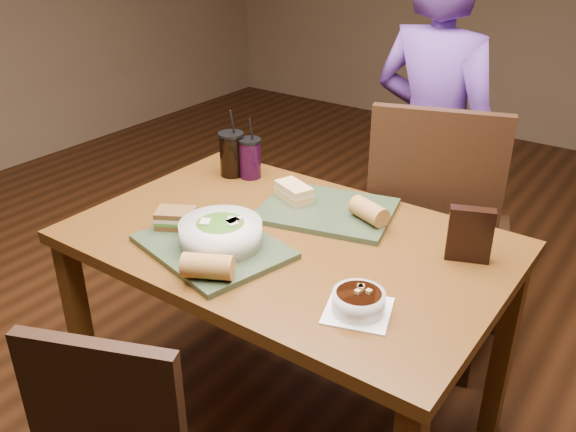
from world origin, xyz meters
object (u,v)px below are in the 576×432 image
object	(u,v)px
diner	(432,146)
cup_berry	(250,158)
sandwich_far	(294,192)
dining_table	(288,262)
cup_cola	(232,154)
baguette_far	(369,211)
chair_far	(441,225)
baguette_near	(208,266)
tray_near	(213,247)
salad_bowl	(221,232)
tray_far	(327,210)
chip_bag	(470,235)
soup_bowl	(358,301)
sandwich_near	(176,218)

from	to	relation	value
diner	cup_berry	distance (m)	0.77
diner	cup_berry	bearing A→B (deg)	64.15
sandwich_far	dining_table	bearing A→B (deg)	-59.10
dining_table	cup_cola	world-z (taller)	cup_cola
dining_table	cup_berry	xyz separation A→B (m)	(-0.38, 0.29, 0.17)
dining_table	baguette_far	distance (m)	0.30
chair_far	baguette_near	xyz separation A→B (m)	(-0.26, -0.97, 0.21)
tray_near	sandwich_far	world-z (taller)	sandwich_far
salad_bowl	sandwich_far	xyz separation A→B (m)	(-0.01, 0.38, -0.01)
baguette_far	cup_berry	distance (m)	0.55
dining_table	salad_bowl	world-z (taller)	salad_bowl
baguette_near	baguette_far	size ratio (longest dim) A/B	1.06
tray_far	sandwich_far	distance (m)	0.13
baguette_far	chair_far	bearing A→B (deg)	79.87
baguette_near	chip_bag	xyz separation A→B (m)	(0.51, 0.52, 0.03)
chair_far	salad_bowl	world-z (taller)	chair_far
chair_far	sandwich_far	bearing A→B (deg)	-129.06
salad_bowl	chip_bag	bearing A→B (deg)	30.98
diner	baguette_near	bearing A→B (deg)	95.63
baguette_far	cup_cola	xyz separation A→B (m)	(-0.61, 0.07, 0.03)
chair_far	cup_berry	distance (m)	0.75
diner	soup_bowl	xyz separation A→B (m)	(0.30, -1.14, -0.00)
chair_far	tray_near	distance (m)	0.93
dining_table	chair_far	xyz separation A→B (m)	(0.24, 0.64, -0.07)
salad_bowl	sandwich_near	size ratio (longest dim) A/B	1.70
diner	tray_far	world-z (taller)	diner
cup_cola	diner	bearing A→B (deg)	51.79
salad_bowl	baguette_far	xyz separation A→B (m)	(0.28, 0.38, -0.01)
baguette_near	baguette_far	xyz separation A→B (m)	(0.19, 0.54, -0.00)
baguette_near	sandwich_far	bearing A→B (deg)	100.33
cup_cola	tray_far	bearing A→B (deg)	-8.06
diner	chip_bag	xyz separation A→B (m)	(0.43, -0.74, 0.05)
diner	baguette_far	world-z (taller)	diner
salad_bowl	sandwich_near	world-z (taller)	salad_bowl
sandwich_near	sandwich_far	bearing A→B (deg)	64.26
baguette_far	diner	bearing A→B (deg)	98.04
dining_table	sandwich_near	world-z (taller)	sandwich_near
salad_bowl	soup_bowl	bearing A→B (deg)	-4.32
chair_far	sandwich_near	distance (m)	1.00
sandwich_near	chip_bag	size ratio (longest dim) A/B	0.88
dining_table	cup_berry	size ratio (longest dim) A/B	5.67
chair_far	dining_table	bearing A→B (deg)	-110.59
dining_table	baguette_near	size ratio (longest dim) A/B	9.62
diner	chair_far	bearing A→B (deg)	132.12
baguette_near	salad_bowl	bearing A→B (deg)	120.16
chair_far	baguette_near	world-z (taller)	chair_far
tray_near	salad_bowl	bearing A→B (deg)	32.20
dining_table	chair_far	world-z (taller)	chair_far
chair_far	tray_far	world-z (taller)	chair_far
sandwich_near	chip_bag	bearing A→B (deg)	24.39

